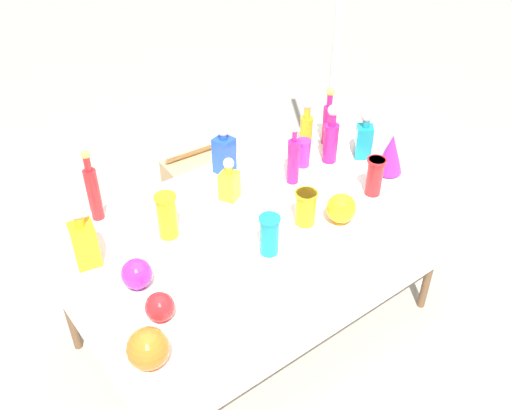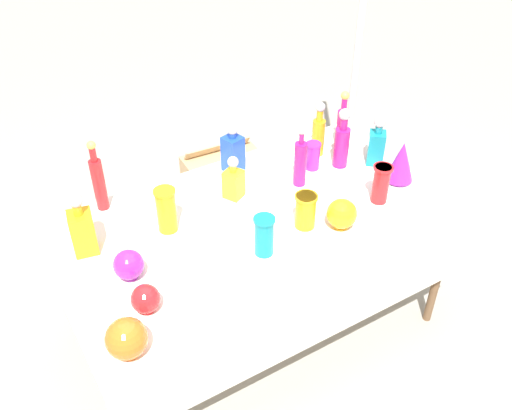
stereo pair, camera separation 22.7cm
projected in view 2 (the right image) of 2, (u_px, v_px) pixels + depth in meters
ground_plane at (256, 325)px, 3.24m from camera, size 40.00×40.00×0.00m
display_table at (260, 233)px, 2.79m from camera, size 1.93×1.14×0.76m
tall_bottle_0 at (300, 162)px, 2.95m from camera, size 0.07×0.07×0.34m
tall_bottle_1 at (98, 181)px, 2.77m from camera, size 0.06×0.06×0.39m
tall_bottle_2 at (342, 124)px, 3.25m from camera, size 0.06×0.06×0.35m
tall_bottle_3 at (342, 142)px, 3.09m from camera, size 0.08×0.08×0.35m
tall_bottle_4 at (319, 132)px, 3.19m from camera, size 0.07×0.07×0.33m
square_decanter_0 at (233, 181)px, 2.89m from camera, size 0.12×0.12×0.24m
square_decanter_1 at (82, 229)px, 2.54m from camera, size 0.12×0.12×0.32m
square_decanter_2 at (377, 144)px, 3.13m from camera, size 0.12×0.12×0.29m
square_decanter_3 at (233, 151)px, 3.07m from camera, size 0.12×0.12×0.29m
slender_vase_0 at (381, 183)px, 2.85m from camera, size 0.10×0.10×0.21m
slender_vase_1 at (306, 210)px, 2.70m from camera, size 0.11×0.11×0.18m
slender_vase_2 at (166, 209)px, 2.66m from camera, size 0.10×0.10×0.23m
slender_vase_3 at (264, 235)px, 2.54m from camera, size 0.10×0.10×0.20m
slender_vase_4 at (313, 155)px, 3.10m from camera, size 0.08×0.08×0.16m
fluted_vase_0 at (401, 161)px, 2.99m from camera, size 0.15×0.15×0.23m
round_bowl_0 at (342, 214)px, 2.70m from camera, size 0.15×0.15×0.15m
round_bowl_1 at (129, 265)px, 2.43m from camera, size 0.13×0.13×0.14m
round_bowl_2 at (126, 339)px, 2.10m from camera, size 0.16×0.16×0.17m
round_bowl_3 at (146, 299)px, 2.28m from camera, size 0.12×0.12×0.13m
price_tag_left at (290, 287)px, 2.40m from camera, size 0.05×0.02×0.05m
price_tag_center at (198, 339)px, 2.18m from camera, size 0.06×0.02×0.05m
cardboard_box_behind_left at (227, 179)px, 4.13m from camera, size 0.58×0.45×0.40m
canopy_pole at (355, 78)px, 3.60m from camera, size 0.18×0.18×2.46m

